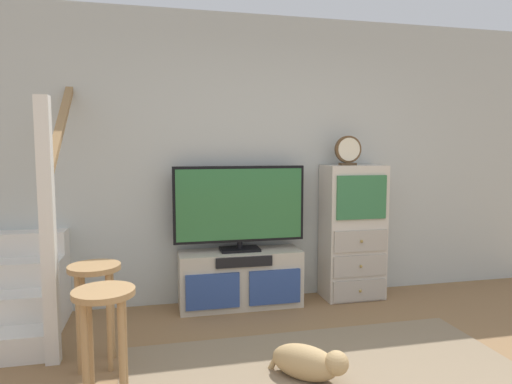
% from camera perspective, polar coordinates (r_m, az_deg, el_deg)
% --- Properties ---
extents(back_wall, '(6.40, 0.12, 2.70)m').
position_cam_1_polar(back_wall, '(4.32, 1.19, 4.19)').
color(back_wall, '#B2B7B2').
rests_on(back_wall, ground_plane).
extents(media_console, '(1.12, 0.38, 0.52)m').
position_cam_1_polar(media_console, '(4.17, -2.01, -11.08)').
color(media_console, '#BCB29E').
rests_on(media_console, ground_plane).
extents(television, '(1.21, 0.22, 0.78)m').
position_cam_1_polar(television, '(4.05, -2.11, -1.80)').
color(television, black).
rests_on(television, media_console).
extents(side_cabinet, '(0.58, 0.38, 1.30)m').
position_cam_1_polar(side_cabinet, '(4.43, 12.34, -5.06)').
color(side_cabinet, beige).
rests_on(side_cabinet, ground_plane).
extents(desk_clock, '(0.26, 0.08, 0.28)m').
position_cam_1_polar(desk_clock, '(4.31, 11.74, 5.24)').
color(desk_clock, '#4C3823').
rests_on(desk_clock, side_cabinet).
extents(staircase, '(1.00, 1.36, 2.20)m').
position_cam_1_polar(staircase, '(4.25, -29.04, -9.92)').
color(staircase, silver).
rests_on(staircase, ground_plane).
extents(bar_stool_near, '(0.34, 0.34, 0.69)m').
position_cam_1_polar(bar_stool_near, '(2.68, -18.89, -15.29)').
color(bar_stool_near, '#A37A4C').
rests_on(bar_stool_near, ground_plane).
extents(bar_stool_far, '(0.34, 0.34, 0.69)m').
position_cam_1_polar(bar_stool_far, '(3.19, -19.98, -11.85)').
color(bar_stool_far, '#A37A4C').
rests_on(bar_stool_far, ground_plane).
extents(dog, '(0.46, 0.44, 0.23)m').
position_cam_1_polar(dog, '(3.01, 6.81, -20.91)').
color(dog, tan).
rests_on(dog, ground_plane).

